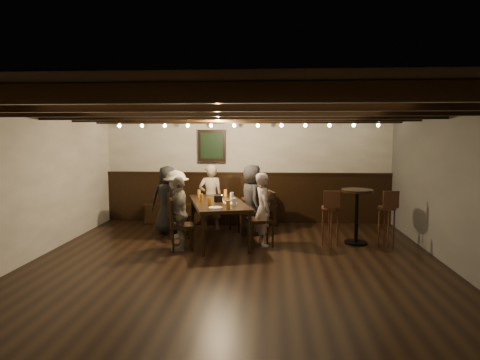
# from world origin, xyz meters

# --- Properties ---
(room) EXTENTS (7.00, 7.00, 7.00)m
(room) POSITION_xyz_m (-0.29, 2.21, 1.07)
(room) COLOR black
(room) RESTS_ON ground
(dining_table) EXTENTS (1.42, 2.18, 0.75)m
(dining_table) POSITION_xyz_m (-0.44, 1.59, 0.69)
(dining_table) COLOR black
(dining_table) RESTS_ON floor
(chair_left_near) EXTENTS (0.52, 0.52, 0.93)m
(chair_left_near) POSITION_xyz_m (-1.26, 1.82, 0.28)
(chair_left_near) COLOR black
(chair_left_near) RESTS_ON floor
(chair_left_far) EXTENTS (0.50, 0.50, 0.89)m
(chair_left_far) POSITION_xyz_m (-1.02, 0.96, 0.27)
(chair_left_far) COLOR black
(chair_left_far) RESTS_ON floor
(chair_right_near) EXTENTS (0.55, 0.55, 0.98)m
(chair_right_near) POSITION_xyz_m (0.13, 2.21, 0.30)
(chair_right_near) COLOR black
(chair_right_near) RESTS_ON floor
(chair_right_far) EXTENTS (0.55, 0.55, 0.98)m
(chair_right_far) POSITION_xyz_m (0.37, 1.35, 0.30)
(chair_right_far) COLOR black
(chair_right_far) RESTS_ON floor
(person_bench_left) EXTENTS (0.77, 0.60, 1.38)m
(person_bench_left) POSITION_xyz_m (-1.55, 2.21, 0.69)
(person_bench_left) COLOR black
(person_bench_left) RESTS_ON floor
(person_bench_centre) EXTENTS (0.57, 0.45, 1.38)m
(person_bench_centre) POSITION_xyz_m (-0.73, 2.60, 0.69)
(person_bench_centre) COLOR gray
(person_bench_centre) RESTS_ON floor
(person_bench_right) EXTENTS (0.67, 0.58, 1.18)m
(person_bench_right) POSITION_xyz_m (0.18, 2.70, 0.59)
(person_bench_right) COLOR #552B1D
(person_bench_right) RESTS_ON floor
(person_left_near) EXTENTS (0.70, 0.95, 1.32)m
(person_left_near) POSITION_xyz_m (-1.29, 1.82, 0.66)
(person_left_near) COLOR #BBB09E
(person_left_near) RESTS_ON floor
(person_left_far) EXTENTS (0.50, 0.81, 1.28)m
(person_left_far) POSITION_xyz_m (-1.05, 0.95, 0.64)
(person_left_far) COLOR gray
(person_left_far) RESTS_ON floor
(person_right_near) EXTENTS (0.61, 0.78, 1.40)m
(person_right_near) POSITION_xyz_m (0.16, 2.22, 0.70)
(person_right_near) COLOR #272629
(person_right_near) RESTS_ON floor
(person_right_far) EXTENTS (0.43, 0.55, 1.32)m
(person_right_far) POSITION_xyz_m (0.40, 1.35, 0.66)
(person_right_far) COLOR #A5918C
(person_right_far) RESTS_ON floor
(pint_a) EXTENTS (0.07, 0.07, 0.14)m
(pint_a) POSITION_xyz_m (-0.90, 2.18, 0.82)
(pint_a) COLOR #BF7219
(pint_a) RESTS_ON dining_table
(pint_b) EXTENTS (0.07, 0.07, 0.14)m
(pint_b) POSITION_xyz_m (-0.38, 2.28, 0.82)
(pint_b) COLOR #BF7219
(pint_b) RESTS_ON dining_table
(pint_c) EXTENTS (0.07, 0.07, 0.14)m
(pint_c) POSITION_xyz_m (-0.76, 1.60, 0.82)
(pint_c) COLOR #BF7219
(pint_c) RESTS_ON dining_table
(pint_d) EXTENTS (0.07, 0.07, 0.14)m
(pint_d) POSITION_xyz_m (-0.21, 1.86, 0.82)
(pint_d) COLOR silver
(pint_d) RESTS_ON dining_table
(pint_e) EXTENTS (0.07, 0.07, 0.14)m
(pint_e) POSITION_xyz_m (-0.53, 1.09, 0.82)
(pint_e) COLOR #BF7219
(pint_e) RESTS_ON dining_table
(pint_f) EXTENTS (0.07, 0.07, 0.14)m
(pint_f) POSITION_xyz_m (-0.10, 1.11, 0.82)
(pint_f) COLOR silver
(pint_f) RESTS_ON dining_table
(pint_g) EXTENTS (0.07, 0.07, 0.14)m
(pint_g) POSITION_xyz_m (-0.18, 0.83, 0.82)
(pint_g) COLOR #BF7219
(pint_g) RESTS_ON dining_table
(plate_near) EXTENTS (0.24, 0.24, 0.01)m
(plate_near) POSITION_xyz_m (-0.40, 0.87, 0.76)
(plate_near) COLOR white
(plate_near) RESTS_ON dining_table
(plate_far) EXTENTS (0.24, 0.24, 0.01)m
(plate_far) POSITION_xyz_m (-0.19, 1.35, 0.76)
(plate_far) COLOR white
(plate_far) RESTS_ON dining_table
(condiment_caddy) EXTENTS (0.15, 0.10, 0.12)m
(condiment_caddy) POSITION_xyz_m (-0.43, 1.54, 0.81)
(condiment_caddy) COLOR black
(condiment_caddy) RESTS_ON dining_table
(candle) EXTENTS (0.05, 0.05, 0.05)m
(candle) POSITION_xyz_m (-0.41, 1.91, 0.78)
(candle) COLOR beige
(candle) RESTS_ON dining_table
(high_top_table) EXTENTS (0.57, 0.57, 1.01)m
(high_top_table) POSITION_xyz_m (2.10, 1.59, 0.66)
(high_top_table) COLOR black
(high_top_table) RESTS_ON floor
(bar_stool_left) EXTENTS (0.32, 0.33, 1.02)m
(bar_stool_left) POSITION_xyz_m (1.60, 1.38, 0.38)
(bar_stool_left) COLOR #321A10
(bar_stool_left) RESTS_ON floor
(bar_stool_right) EXTENTS (0.33, 0.35, 1.02)m
(bar_stool_right) POSITION_xyz_m (2.60, 1.43, 0.38)
(bar_stool_right) COLOR #321A10
(bar_stool_right) RESTS_ON floor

